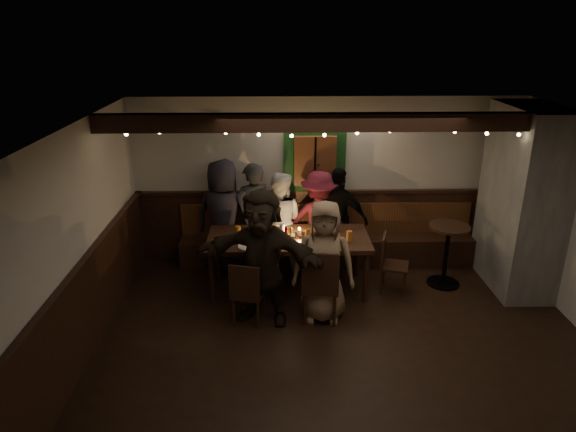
{
  "coord_description": "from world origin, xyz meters",
  "views": [
    {
      "loc": [
        -0.8,
        -5.2,
        3.63
      ],
      "look_at": [
        -0.63,
        1.6,
        1.05
      ],
      "focal_mm": 32.0,
      "sensor_mm": 36.0,
      "label": 1
    }
  ],
  "objects_px": {
    "person_c": "(279,222)",
    "chair_near_left": "(247,290)",
    "chair_near_right": "(321,282)",
    "person_d": "(319,220)",
    "person_a": "(224,217)",
    "person_g": "(324,262)",
    "high_top": "(447,248)",
    "person_b": "(253,217)",
    "chair_end": "(389,260)",
    "person_e": "(338,219)",
    "person_f": "(262,257)",
    "dining_table": "(288,242)"
  },
  "relations": [
    {
      "from": "person_a",
      "to": "person_d",
      "type": "xyz_separation_m",
      "value": [
        1.45,
        0.07,
        -0.1
      ]
    },
    {
      "from": "chair_end",
      "to": "person_f",
      "type": "bearing_deg",
      "value": -157.73
    },
    {
      "from": "chair_near_left",
      "to": "person_b",
      "type": "xyz_separation_m",
      "value": [
        0.02,
        1.63,
        0.36
      ]
    },
    {
      "from": "chair_end",
      "to": "person_b",
      "type": "height_order",
      "value": "person_b"
    },
    {
      "from": "dining_table",
      "to": "chair_near_right",
      "type": "relative_size",
      "value": 2.22
    },
    {
      "from": "person_c",
      "to": "person_a",
      "type": "bearing_deg",
      "value": 8.4
    },
    {
      "from": "chair_near_right",
      "to": "person_g",
      "type": "distance_m",
      "value": 0.26
    },
    {
      "from": "high_top",
      "to": "person_b",
      "type": "bearing_deg",
      "value": 167.56
    },
    {
      "from": "person_g",
      "to": "high_top",
      "type": "bearing_deg",
      "value": 31.61
    },
    {
      "from": "high_top",
      "to": "person_d",
      "type": "xyz_separation_m",
      "value": [
        -1.81,
        0.63,
        0.19
      ]
    },
    {
      "from": "person_g",
      "to": "person_d",
      "type": "bearing_deg",
      "value": 94.09
    },
    {
      "from": "person_c",
      "to": "person_e",
      "type": "bearing_deg",
      "value": -168.4
    },
    {
      "from": "high_top",
      "to": "person_f",
      "type": "bearing_deg",
      "value": -161.59
    },
    {
      "from": "chair_near_left",
      "to": "person_e",
      "type": "distance_m",
      "value": 2.14
    },
    {
      "from": "person_a",
      "to": "person_b",
      "type": "height_order",
      "value": "person_a"
    },
    {
      "from": "chair_end",
      "to": "person_e",
      "type": "distance_m",
      "value": 1.08
    },
    {
      "from": "dining_table",
      "to": "chair_near_right",
      "type": "distance_m",
      "value": 0.99
    },
    {
      "from": "person_a",
      "to": "person_d",
      "type": "relative_size",
      "value": 1.13
    },
    {
      "from": "dining_table",
      "to": "person_b",
      "type": "bearing_deg",
      "value": 126.45
    },
    {
      "from": "high_top",
      "to": "person_b",
      "type": "xyz_separation_m",
      "value": [
        -2.82,
        0.62,
        0.26
      ]
    },
    {
      "from": "high_top",
      "to": "person_b",
      "type": "height_order",
      "value": "person_b"
    },
    {
      "from": "dining_table",
      "to": "person_b",
      "type": "xyz_separation_m",
      "value": [
        -0.53,
        0.71,
        0.11
      ]
    },
    {
      "from": "chair_near_right",
      "to": "person_c",
      "type": "distance_m",
      "value": 1.66
    },
    {
      "from": "chair_end",
      "to": "person_c",
      "type": "height_order",
      "value": "person_c"
    },
    {
      "from": "chair_near_right",
      "to": "person_d",
      "type": "xyz_separation_m",
      "value": [
        0.11,
        1.62,
        0.2
      ]
    },
    {
      "from": "high_top",
      "to": "chair_end",
      "type": "bearing_deg",
      "value": -170.11
    },
    {
      "from": "chair_end",
      "to": "person_a",
      "type": "height_order",
      "value": "person_a"
    },
    {
      "from": "person_c",
      "to": "person_f",
      "type": "height_order",
      "value": "person_f"
    },
    {
      "from": "dining_table",
      "to": "person_a",
      "type": "distance_m",
      "value": 1.17
    },
    {
      "from": "person_e",
      "to": "dining_table",
      "type": "bearing_deg",
      "value": 67.3
    },
    {
      "from": "person_b",
      "to": "person_e",
      "type": "distance_m",
      "value": 1.31
    },
    {
      "from": "dining_table",
      "to": "person_c",
      "type": "relative_size",
      "value": 1.45
    },
    {
      "from": "chair_end",
      "to": "person_b",
      "type": "relative_size",
      "value": 0.49
    },
    {
      "from": "high_top",
      "to": "person_d",
      "type": "relative_size",
      "value": 0.59
    },
    {
      "from": "person_c",
      "to": "chair_near_left",
      "type": "bearing_deg",
      "value": 82.39
    },
    {
      "from": "dining_table",
      "to": "person_d",
      "type": "bearing_deg",
      "value": 55.75
    },
    {
      "from": "chair_end",
      "to": "person_a",
      "type": "xyz_separation_m",
      "value": [
        -2.39,
        0.71,
        0.41
      ]
    },
    {
      "from": "chair_near_left",
      "to": "person_b",
      "type": "relative_size",
      "value": 0.51
    },
    {
      "from": "chair_near_left",
      "to": "chair_near_right",
      "type": "height_order",
      "value": "chair_near_right"
    },
    {
      "from": "person_a",
      "to": "person_g",
      "type": "relative_size",
      "value": 1.09
    },
    {
      "from": "dining_table",
      "to": "person_d",
      "type": "height_order",
      "value": "person_d"
    },
    {
      "from": "high_top",
      "to": "person_e",
      "type": "relative_size",
      "value": 0.58
    },
    {
      "from": "chair_near_left",
      "to": "person_f",
      "type": "height_order",
      "value": "person_f"
    },
    {
      "from": "chair_near_left",
      "to": "chair_end",
      "type": "height_order",
      "value": "chair_near_left"
    },
    {
      "from": "person_b",
      "to": "person_c",
      "type": "height_order",
      "value": "person_b"
    },
    {
      "from": "chair_near_left",
      "to": "chair_near_right",
      "type": "bearing_deg",
      "value": 1.02
    },
    {
      "from": "chair_end",
      "to": "chair_near_left",
      "type": "bearing_deg",
      "value": -156.65
    },
    {
      "from": "chair_near_right",
      "to": "person_f",
      "type": "bearing_deg",
      "value": 171.58
    },
    {
      "from": "person_d",
      "to": "person_f",
      "type": "height_order",
      "value": "person_f"
    },
    {
      "from": "person_b",
      "to": "person_e",
      "type": "relative_size",
      "value": 1.06
    }
  ]
}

